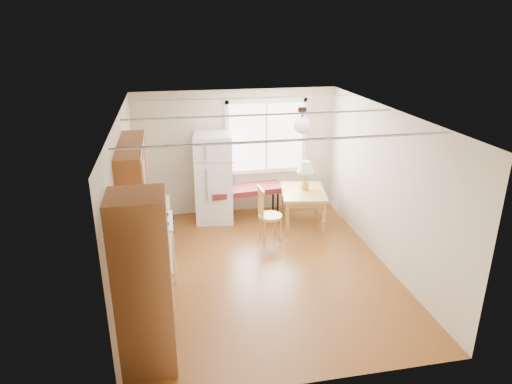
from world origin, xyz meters
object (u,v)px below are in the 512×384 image
object	(u,v)px
dining_table	(303,196)
bench	(246,190)
chair	(265,211)
refrigerator	(214,178)

from	to	relation	value
dining_table	bench	bearing A→B (deg)	166.64
bench	chair	xyz separation A→B (m)	(0.18, -1.00, -0.03)
chair	refrigerator	bearing A→B (deg)	122.38
bench	dining_table	world-z (taller)	dining_table
chair	dining_table	bearing A→B (deg)	28.71
dining_table	chair	bearing A→B (deg)	-137.31
refrigerator	chair	distance (m)	1.37
refrigerator	bench	xyz separation A→B (m)	(0.61, -0.07, -0.27)
bench	chair	distance (m)	1.02
refrigerator	dining_table	xyz separation A→B (m)	(1.65, -0.53, -0.30)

